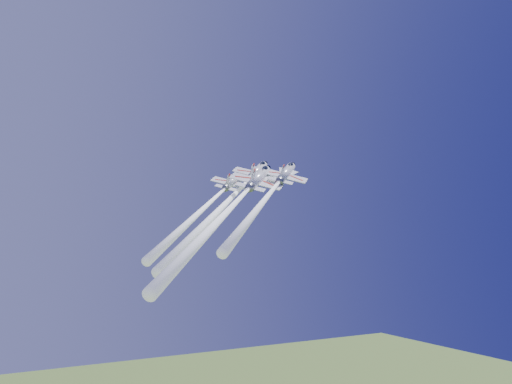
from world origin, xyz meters
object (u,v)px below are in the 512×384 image
jet_lead (230,200)px  jet_slot (230,208)px  jet_right (268,195)px  jet_left (208,204)px

jet_lead → jet_slot: bearing=-76.8°
jet_lead → jet_slot: size_ratio=1.05×
jet_lead → jet_slot: 10.63m
jet_lead → jet_slot: jet_lead is taller
jet_slot → jet_lead: bearing=103.2°
jet_lead → jet_right: size_ratio=1.26×
jet_lead → jet_left: 4.32m
jet_left → jet_right: jet_right is taller
jet_left → jet_slot: jet_slot is taller
jet_lead → jet_slot: (-4.53, -9.37, -2.16)m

